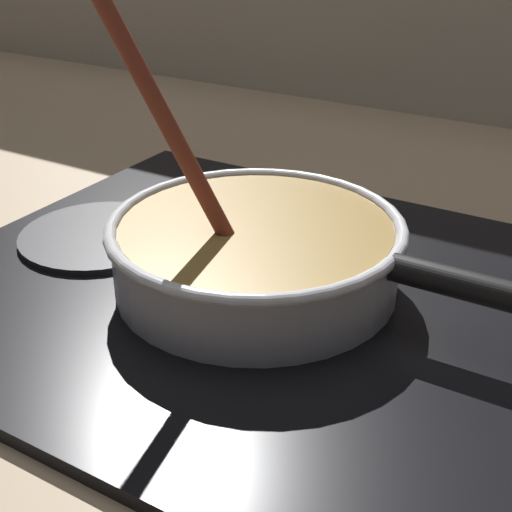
% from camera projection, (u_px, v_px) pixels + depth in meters
% --- Properties ---
extents(ground, '(2.40, 1.60, 0.04)m').
position_uv_depth(ground, '(26.00, 390.00, 0.53)').
color(ground, '#9E8466').
extents(hob_plate, '(0.56, 0.48, 0.01)m').
position_uv_depth(hob_plate, '(256.00, 291.00, 0.61)').
color(hob_plate, black).
rests_on(hob_plate, ground).
extents(burner_ring, '(0.17, 0.17, 0.01)m').
position_uv_depth(burner_ring, '(256.00, 281.00, 0.61)').
color(burner_ring, '#592D0C').
rests_on(burner_ring, hob_plate).
extents(spare_burner, '(0.15, 0.15, 0.01)m').
position_uv_depth(spare_burner, '(99.00, 235.00, 0.69)').
color(spare_burner, '#262628').
rests_on(spare_burner, hob_plate).
extents(cooking_pan, '(0.41, 0.25, 0.29)m').
position_uv_depth(cooking_pan, '(258.00, 250.00, 0.59)').
color(cooking_pan, silver).
rests_on(cooking_pan, hob_plate).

